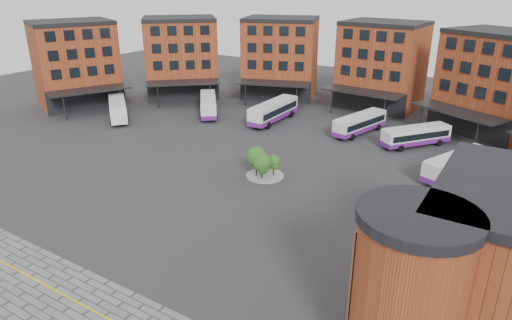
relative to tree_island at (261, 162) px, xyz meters
The scene contains 10 objects.
ground 11.73m from the tree_island, 99.30° to the right, with size 160.00×160.00×0.00m, color #28282B.
yellow_line 25.49m from the tree_island, 89.71° to the right, with size 26.00×0.15×0.02m, color gold.
main_building 28.14m from the tree_island, 103.90° to the left, with size 94.14×42.48×14.60m.
tree_island is the anchor object (origin of this frame).
bus_a 32.84m from the tree_island, 166.37° to the left, with size 9.84×8.87×3.06m.
bus_b 27.32m from the tree_island, 140.27° to the left, with size 8.65×10.04×3.05m.
bus_c 21.90m from the tree_island, 116.33° to the left, with size 2.95×11.43×3.22m.
bus_d 21.61m from the tree_island, 79.46° to the left, with size 4.90×10.45×2.87m.
bus_e 23.53m from the tree_island, 58.44° to the left, with size 7.83×9.20×2.78m.
bus_f 22.38m from the tree_island, 32.10° to the left, with size 6.18×10.43×2.90m.
Camera 1 is at (26.70, -29.52, 21.59)m, focal length 32.00 mm.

